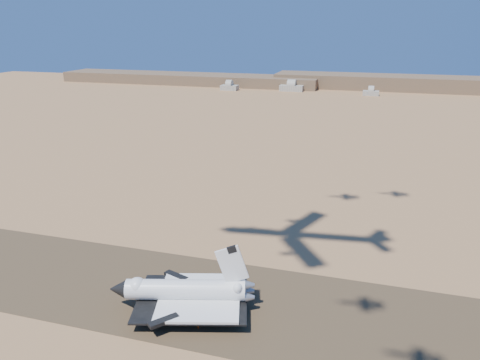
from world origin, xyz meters
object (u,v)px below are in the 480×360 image
(shuttle, at_px, (184,292))
(crew_a, at_px, (198,326))
(crew_c, at_px, (198,325))
(crew_b, at_px, (195,318))

(shuttle, height_order, crew_a, shuttle)
(shuttle, relative_size, crew_a, 25.25)
(crew_a, height_order, crew_c, crew_a)
(crew_a, bearing_deg, shuttle, 31.13)
(crew_a, distance_m, crew_b, 4.12)
(crew_b, bearing_deg, crew_c, -169.93)
(shuttle, height_order, crew_c, shuttle)
(crew_b, xyz_separation_m, crew_c, (2.14, -2.85, -0.04))
(crew_b, relative_size, crew_c, 1.05)
(crew_a, distance_m, crew_c, 0.56)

